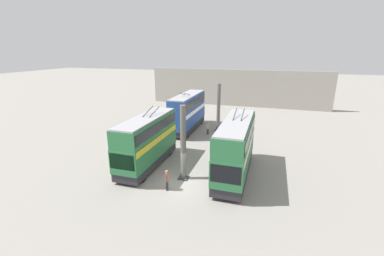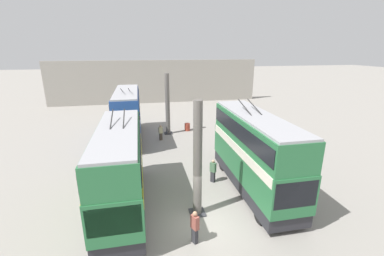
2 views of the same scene
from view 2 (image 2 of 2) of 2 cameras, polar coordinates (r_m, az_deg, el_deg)
ground_plane at (r=14.96m, az=2.18°, el=-20.83°), size 240.00×240.00×0.00m
depot_back_wall at (r=45.75m, az=-7.94°, el=10.14°), size 0.50×36.00×7.32m
support_column_near at (r=14.19m, az=1.26°, el=-7.71°), size 0.89×0.89×6.72m
support_column_far at (r=28.36m, az=-5.45°, el=5.01°), size 0.89×0.89×6.72m
bus_left_near at (r=17.30m, az=13.73°, el=-4.47°), size 9.66×2.54×5.82m
bus_right_near at (r=15.51m, az=-15.72°, el=-7.79°), size 9.11×2.54×5.59m
bus_right_mid at (r=27.39m, az=-14.11°, el=3.43°), size 9.65×2.54×5.74m
person_by_left_row at (r=18.59m, az=4.68°, el=-9.33°), size 0.47×0.46×1.73m
person_aisle_midway at (r=26.96m, az=-6.97°, el=-0.95°), size 0.33×0.47×1.62m
person_aisle_foreground at (r=13.37m, az=0.64°, el=-21.01°), size 0.48×0.40×1.78m
oil_drum at (r=29.99m, az=-1.06°, el=0.23°), size 0.66×0.66×0.87m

